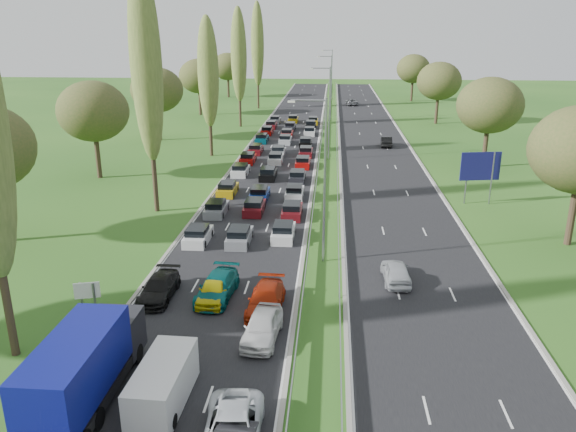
# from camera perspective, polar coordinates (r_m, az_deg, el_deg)

# --- Properties ---
(ground) EXTENTS (260.00, 260.00, 0.00)m
(ground) POSITION_cam_1_polar(r_m,az_deg,el_deg) (77.45, 4.12, 6.10)
(ground) COLOR #224E18
(ground) RESTS_ON ground
(near_carriageway) EXTENTS (10.50, 215.00, 0.04)m
(near_carriageway) POSITION_cam_1_polar(r_m,az_deg,el_deg) (80.22, -0.72, 6.57)
(near_carriageway) COLOR black
(near_carriageway) RESTS_ON ground
(far_carriageway) EXTENTS (10.50, 215.00, 0.04)m
(far_carriageway) POSITION_cam_1_polar(r_m,az_deg,el_deg) (80.14, 9.00, 6.33)
(far_carriageway) COLOR black
(far_carriageway) RESTS_ON ground
(central_reservation) EXTENTS (2.36, 215.00, 0.32)m
(central_reservation) POSITION_cam_1_polar(r_m,az_deg,el_deg) (79.79, 4.15, 6.86)
(central_reservation) COLOR gray
(central_reservation) RESTS_ON ground
(lamp_columns) EXTENTS (0.18, 140.18, 12.00)m
(lamp_columns) POSITION_cam_1_polar(r_m,az_deg,el_deg) (74.43, 4.21, 10.29)
(lamp_columns) COLOR gray
(lamp_columns) RESTS_ON ground
(poplar_row) EXTENTS (2.80, 127.80, 22.44)m
(poplar_row) POSITION_cam_1_polar(r_m,az_deg,el_deg) (66.08, -10.22, 14.62)
(poplar_row) COLOR #2D2116
(poplar_row) RESTS_ON ground
(woodland_left) EXTENTS (8.00, 166.00, 11.10)m
(woodland_left) POSITION_cam_1_polar(r_m,az_deg,el_deg) (64.83, -20.37, 9.54)
(woodland_left) COLOR #2D2116
(woodland_left) RESTS_ON ground
(woodland_right) EXTENTS (8.00, 153.00, 11.10)m
(woodland_right) POSITION_cam_1_polar(r_m,az_deg,el_deg) (65.80, 21.63, 9.51)
(woodland_right) COLOR #2D2116
(woodland_right) RESTS_ON ground
(traffic_queue_fill) EXTENTS (9.04, 67.31, 0.80)m
(traffic_queue_fill) POSITION_cam_1_polar(r_m,az_deg,el_deg) (75.27, -1.07, 6.13)
(traffic_queue_fill) COLOR silver
(traffic_queue_fill) RESTS_ON ground
(near_car_3) EXTENTS (1.94, 4.72, 1.37)m
(near_car_3) POSITION_cam_1_polar(r_m,az_deg,el_deg) (37.01, -12.97, -7.12)
(near_car_3) COLOR black
(near_car_3) RESTS_ON near_carriageway
(near_car_7) EXTENTS (2.45, 5.21, 1.47)m
(near_car_7) POSITION_cam_1_polar(r_m,az_deg,el_deg) (36.37, -7.20, -7.15)
(near_car_7) COLOR #055252
(near_car_7) RESTS_ON near_carriageway
(near_car_8) EXTENTS (1.90, 4.43, 1.49)m
(near_car_8) POSITION_cam_1_polar(r_m,az_deg,el_deg) (36.05, -7.46, -7.39)
(near_car_8) COLOR #BEB30C
(near_car_8) RESTS_ON near_carriageway
(near_car_10) EXTENTS (2.75, 5.37, 1.45)m
(near_car_10) POSITION_cam_1_polar(r_m,az_deg,el_deg) (24.63, -5.70, -20.94)
(near_car_10) COLOR silver
(near_car_10) RESTS_ON near_carriageway
(near_car_11) EXTENTS (2.23, 5.05, 1.44)m
(near_car_11) POSITION_cam_1_polar(r_m,az_deg,el_deg) (34.52, -2.26, -8.50)
(near_car_11) COLOR #9C2209
(near_car_11) RESTS_ON near_carriageway
(near_car_12) EXTENTS (2.20, 4.72, 1.56)m
(near_car_12) POSITION_cam_1_polar(r_m,az_deg,el_deg) (31.55, -2.63, -11.13)
(near_car_12) COLOR silver
(near_car_12) RESTS_ON near_carriageway
(far_car_0) EXTENTS (1.88, 4.37, 1.47)m
(far_car_0) POSITION_cam_1_polar(r_m,az_deg,el_deg) (38.93, 10.92, -5.58)
(far_car_0) COLOR #A6AAB0
(far_car_0) RESTS_ON far_carriageway
(far_car_1) EXTENTS (1.71, 4.49, 1.46)m
(far_car_1) POSITION_cam_1_polar(r_m,az_deg,el_deg) (84.97, 9.96, 7.47)
(far_car_1) COLOR black
(far_car_1) RESTS_ON far_carriageway
(far_car_2) EXTENTS (2.90, 5.53, 1.48)m
(far_car_2) POSITION_cam_1_polar(r_m,az_deg,el_deg) (132.85, 6.51, 11.46)
(far_car_2) COLOR slate
(far_car_2) RESTS_ON far_carriageway
(blue_lorry) EXTENTS (2.48, 8.95, 3.78)m
(blue_lorry) POSITION_cam_1_polar(r_m,az_deg,el_deg) (27.69, -19.82, -14.09)
(blue_lorry) COLOR black
(blue_lorry) RESTS_ON near_carriageway
(white_van_rear) EXTENTS (2.00, 5.10, 2.05)m
(white_van_rear) POSITION_cam_1_polar(r_m,az_deg,el_deg) (27.35, -12.44, -16.06)
(white_van_rear) COLOR silver
(white_van_rear) RESTS_ON near_carriageway
(info_sign) EXTENTS (1.47, 0.52, 2.10)m
(info_sign) POSITION_cam_1_polar(r_m,az_deg,el_deg) (35.85, -19.70, -7.46)
(info_sign) COLOR gray
(info_sign) RESTS_ON ground
(direction_sign) EXTENTS (3.96, 0.80, 5.20)m
(direction_sign) POSITION_cam_1_polar(r_m,az_deg,el_deg) (57.83, 18.95, 4.58)
(direction_sign) COLOR gray
(direction_sign) RESTS_ON ground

